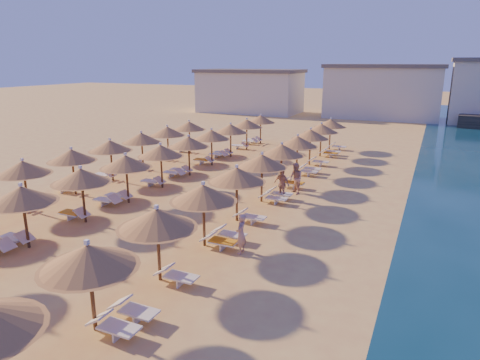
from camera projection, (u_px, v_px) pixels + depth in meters
The scene contains 9 objects.
ground at pixel (179, 222), 21.10m from camera, with size 220.00×220.00×0.00m, color #DCB760.
hotel_blocks at pixel (383, 91), 58.71m from camera, with size 50.99×9.90×8.10m.
parasol_row_east at pixel (250, 168), 22.09m from camera, with size 2.86×39.06×2.86m.
parasol_row_west at pixel (144, 157), 24.77m from camera, with size 2.86×39.06×2.86m.
parasol_row_inland at pixel (92, 151), 26.34m from camera, with size 2.86×25.89×2.86m.
loungers at pixel (171, 194), 24.36m from camera, with size 13.60×36.84×0.66m.
beachgoer_c at pixel (282, 184), 24.30m from camera, with size 1.06×0.44×1.81m, color tan.
beachgoer_b at pixel (296, 179), 25.36m from camera, with size 0.90×0.71×1.86m, color tan.
beachgoer_a at pixel (241, 234), 17.44m from camera, with size 0.62×0.41×1.69m, color tan.
Camera 1 is at (10.97, -16.73, 7.63)m, focal length 32.00 mm.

